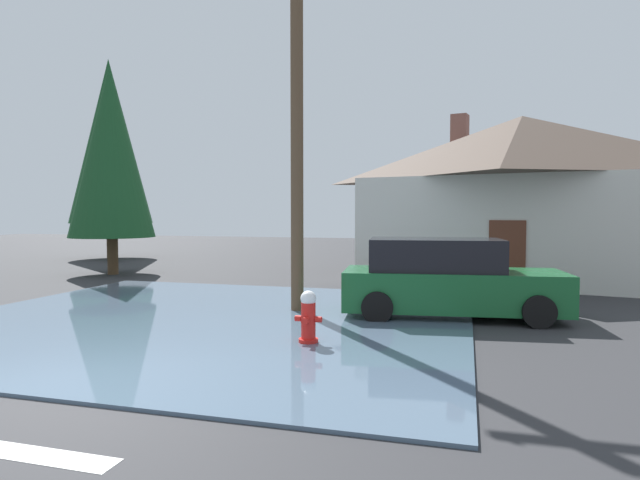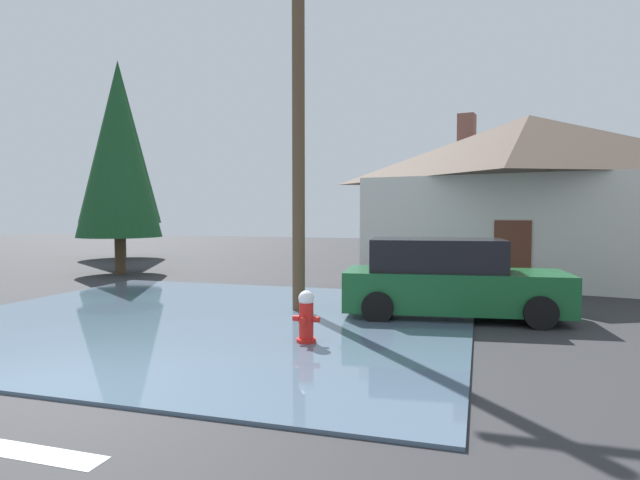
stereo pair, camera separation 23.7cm
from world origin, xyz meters
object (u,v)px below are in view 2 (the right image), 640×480
Objects in this scene: pine_tree_tall_left at (119,142)px; parked_car at (449,280)px; pine_tree_mid_left at (118,153)px; fire_hydrant at (306,318)px; house at (528,194)px; utility_pole at (298,111)px.

parked_car is at bearing -33.14° from pine_tree_tall_left.
fire_hydrant is at bearing -39.24° from pine_tree_mid_left.
house is at bearing 74.84° from parked_car.
utility_pole is at bearing -30.92° from pine_tree_mid_left.
utility_pole is 9.92m from house.
fire_hydrant is at bearing -111.34° from house.
parked_car is 0.63× the size of pine_tree_mid_left.
pine_tree_mid_left is (4.32, -5.72, -1.24)m from pine_tree_tall_left.
house reaches higher than parked_car.
pine_tree_mid_left is at bearing 140.76° from fire_hydrant.
parked_car is (3.24, 0.32, -3.65)m from utility_pole.
utility_pole is at bearing -174.40° from parked_car.
pine_tree_tall_left reaches higher than utility_pole.
pine_tree_tall_left reaches higher than house.
parked_car is at bearing -105.16° from house.
parked_car is at bearing -22.24° from pine_tree_mid_left.
house is (5.37, 8.19, -1.59)m from utility_pole.
pine_tree_tall_left reaches higher than parked_car.
pine_tree_mid_left is at bearing 149.08° from utility_pole.
utility_pole reaches higher than parked_car.
fire_hydrant is 13.16m from pine_tree_mid_left.
house is at bearing -8.40° from pine_tree_tall_left.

